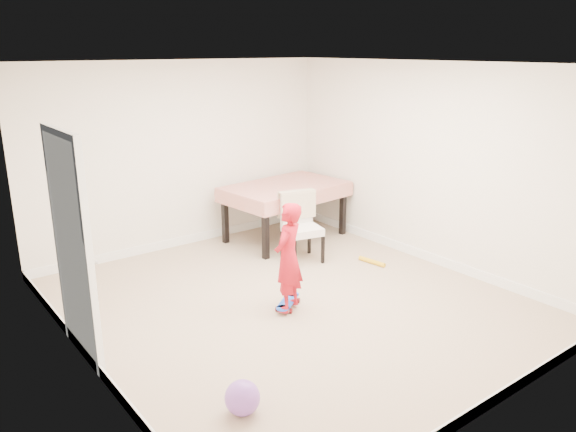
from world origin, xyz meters
TOP-DOWN VIEW (x-y plane):
  - ground at (0.00, 0.00)m, footprint 5.00×5.00m
  - ceiling at (0.00, 0.00)m, footprint 4.50×5.00m
  - wall_back at (0.00, 2.48)m, footprint 4.50×0.04m
  - wall_front at (0.00, -2.48)m, footprint 4.50×0.04m
  - wall_left at (-2.23, 0.00)m, footprint 0.04×5.00m
  - wall_right at (2.23, 0.00)m, footprint 0.04×5.00m
  - door at (-2.22, 0.30)m, footprint 0.11×0.94m
  - baseboard_back at (0.00, 2.49)m, footprint 4.50×0.02m
  - baseboard_front at (0.00, -2.49)m, footprint 4.50×0.02m
  - baseboard_left at (-2.24, 0.00)m, footprint 0.02×5.00m
  - baseboard_right at (2.24, 0.00)m, footprint 0.02×5.00m
  - dining_table at (1.29, 1.82)m, footprint 1.84×1.26m
  - dining_chair at (0.91, 0.95)m, footprint 0.63×0.69m
  - skateboard at (-0.11, -0.07)m, footprint 0.53×0.44m
  - child at (-0.17, -0.15)m, footprint 0.52×0.46m
  - balloon at (-1.53, -1.34)m, footprint 0.28×0.28m
  - foam_toy at (1.57, 0.28)m, footprint 0.12×0.40m

SIDE VIEW (x-z plane):
  - ground at x=0.00m, z-range 0.00..0.00m
  - foam_toy at x=1.57m, z-range 0.00..0.06m
  - skateboard at x=-0.11m, z-range 0.00..0.08m
  - baseboard_back at x=0.00m, z-range 0.00..0.12m
  - baseboard_front at x=0.00m, z-range 0.00..0.12m
  - baseboard_left at x=-2.24m, z-range 0.00..0.12m
  - baseboard_right at x=2.24m, z-range 0.00..0.12m
  - balloon at x=-1.53m, z-range 0.00..0.28m
  - dining_table at x=1.29m, z-range 0.00..0.82m
  - dining_chair at x=0.91m, z-range 0.00..0.93m
  - child at x=-0.17m, z-range 0.00..1.19m
  - door at x=-2.22m, z-range -0.03..2.08m
  - wall_back at x=0.00m, z-range 0.00..2.60m
  - wall_front at x=0.00m, z-range 0.00..2.60m
  - wall_left at x=-2.23m, z-range 0.00..2.60m
  - wall_right at x=2.23m, z-range 0.00..2.60m
  - ceiling at x=0.00m, z-range 2.56..2.60m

